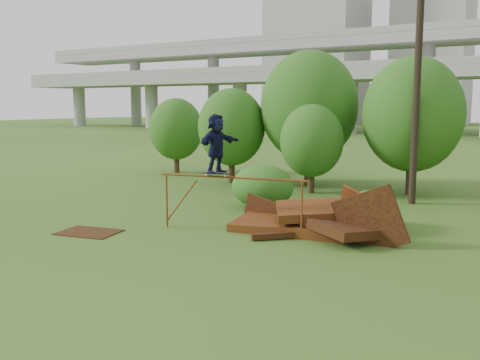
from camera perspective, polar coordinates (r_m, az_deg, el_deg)
The scene contains 16 objects.
ground at distance 15.26m, azimuth -1.33°, elevation -7.08°, with size 240.00×240.00×0.00m, color #2D5116.
scrap_pile at distance 16.94m, azimuth 7.86°, elevation -4.31°, with size 5.93×3.69×2.28m.
grind_rail at distance 16.55m, azimuth -0.95°, elevation -0.90°, with size 4.72×0.97×1.78m.
skateboard at distance 16.66m, azimuth -2.52°, elevation 0.71°, with size 0.92×0.40×0.09m.
skater at distance 16.57m, azimuth -2.54°, elevation 3.92°, with size 1.70×0.54×1.83m, color black.
flat_plate at distance 17.48m, azimuth -15.83°, elevation -5.38°, with size 1.82×1.30×0.03m, color #341D0B.
tree_0 at distance 27.29m, azimuth -0.92°, elevation 5.65°, with size 3.42×3.42×4.83m.
tree_1 at distance 26.68m, azimuth 7.39°, elevation 7.76°, with size 4.77×4.77×6.64m.
tree_2 at distance 24.29m, azimuth 7.66°, elevation 4.17°, with size 2.86×2.86×4.03m.
tree_3 at distance 24.72m, azimuth 17.96°, elevation 6.66°, with size 4.39×4.39×6.08m.
tree_6 at distance 31.64m, azimuth -6.83°, elevation 5.41°, with size 3.14×3.14×4.38m.
shrub_left at distance 20.68m, azimuth 2.43°, elevation -0.70°, with size 2.44×2.25×1.69m, color #1D4E14.
shrub_right at distance 17.96m, azimuth 13.85°, elevation -3.01°, with size 1.73×1.58×1.22m, color #1D4E14.
utility_pole at distance 22.48m, azimuth 18.40°, elevation 10.50°, with size 1.40×0.28×10.07m.
building_left at distance 117.61m, azimuth 8.28°, elevation 14.53°, with size 18.00×16.00×35.00m, color #9E9E99.
building_right at distance 117.32m, azimuth 19.81°, elevation 12.44°, with size 14.00×14.00×28.00m, color #9E9E99.
Camera 1 is at (7.94, -12.42, 3.97)m, focal length 40.00 mm.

